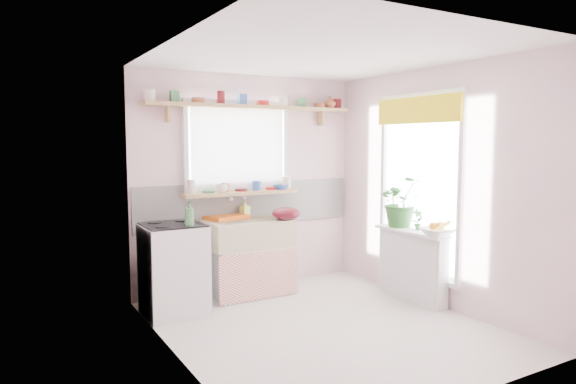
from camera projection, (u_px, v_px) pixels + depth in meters
room at (330, 174)px, 5.74m from camera, size 3.20×3.20×3.20m
sink_unit at (249, 256)px, 5.80m from camera, size 0.95×0.65×1.11m
cooker at (173, 269)px, 5.12m from camera, size 0.58×0.58×0.93m
radiator_ledge at (412, 264)px, 5.59m from camera, size 0.22×0.95×0.78m
windowsill at (241, 193)px, 5.89m from camera, size 1.40×0.22×0.04m
pine_shelf at (253, 107)px, 5.87m from camera, size 2.52×0.24×0.04m
shelf_crockery at (251, 100)px, 5.85m from camera, size 2.47×0.11×0.12m
sill_crockery at (240, 186)px, 5.88m from camera, size 1.35×0.11×0.12m
dish_tray at (226, 217)px, 5.84m from camera, size 0.52×0.44×0.04m
colander at (286, 213)px, 5.78m from camera, size 0.39×0.39×0.14m
jade_plant at (401, 201)px, 5.74m from camera, size 0.61×0.57×0.57m
fruit_bowl at (438, 232)px, 5.18m from camera, size 0.34×0.34×0.08m
herb_pot at (418, 219)px, 5.53m from camera, size 0.13×0.10×0.23m
soap_bottle_sink at (245, 209)px, 5.96m from camera, size 0.11×0.11×0.20m
sill_cup at (222, 188)px, 5.70m from camera, size 0.13×0.13×0.10m
sill_bowl at (280, 187)px, 6.08m from camera, size 0.18×0.18×0.06m
shelf_vase at (330, 102)px, 6.35m from camera, size 0.17×0.17×0.15m
cooker_bottle at (189, 214)px, 4.92m from camera, size 0.12×0.12×0.25m
fruit at (438, 226)px, 5.18m from camera, size 0.20×0.14×0.10m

